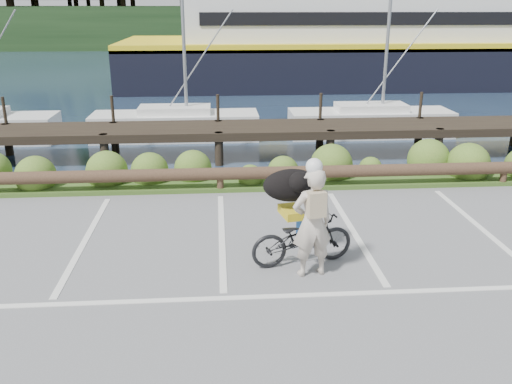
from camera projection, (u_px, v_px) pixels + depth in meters
ground at (223, 286)px, 8.65m from camera, size 72.00×72.00×0.00m
harbor_backdrop at (218, 34)px, 82.61m from camera, size 170.00×160.00×30.00m
vegetation_strip at (220, 181)px, 13.63m from camera, size 34.00×1.60×0.10m
log_rail at (220, 192)px, 12.98m from camera, size 32.00×0.30×0.60m
bicycle at (302, 238)px, 9.25m from camera, size 1.89×0.98×0.94m
cyclist at (312, 223)px, 8.72m from camera, size 0.75×0.57×1.85m
dog at (292, 185)px, 9.53m from camera, size 0.70×1.10×0.59m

